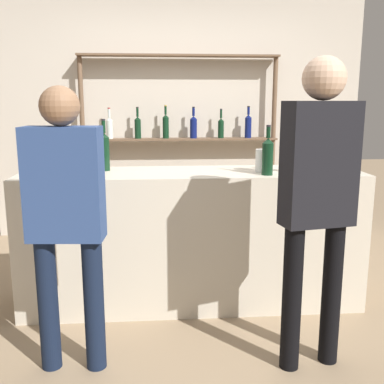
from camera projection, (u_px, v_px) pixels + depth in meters
ground_plane at (192, 300)px, 3.41m from camera, size 16.00×16.00×0.00m
bar_counter at (192, 238)px, 3.31m from camera, size 2.44×0.59×0.99m
back_wall at (179, 109)px, 4.98m from camera, size 4.04×0.12×2.80m
back_shelf at (180, 120)px, 4.83m from camera, size 2.12×0.18×1.96m
counter_bottle_0 at (341, 150)px, 3.27m from camera, size 0.07×0.07×0.37m
counter_bottle_1 at (104, 151)px, 3.23m from camera, size 0.07×0.07×0.37m
counter_bottle_2 at (304, 153)px, 3.09m from camera, size 0.07×0.07×0.35m
counter_bottle_3 at (268, 155)px, 3.05m from camera, size 0.08×0.08×0.34m
cork_jar at (264, 161)px, 3.19m from camera, size 0.12×0.12×0.16m
customer_left at (66, 209)px, 2.38m from camera, size 0.41×0.21×1.57m
customer_right at (318, 188)px, 2.39m from camera, size 0.41×0.24×1.71m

